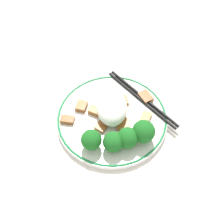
{
  "coord_description": "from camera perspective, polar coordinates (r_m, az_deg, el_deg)",
  "views": [
    {
      "loc": [
        0.41,
        -0.01,
        0.6
      ],
      "look_at": [
        0.0,
        0.0,
        0.04
      ],
      "focal_mm": 50.0,
      "sensor_mm": 36.0,
      "label": 1
    }
  ],
  "objects": [
    {
      "name": "meat_near_right",
      "position": [
        0.71,
        -3.22,
        0.25
      ],
      "size": [
        0.03,
        0.03,
        0.01
      ],
      "color": "#995B28",
      "rests_on": "plate"
    },
    {
      "name": "meat_on_rice_edge",
      "position": [
        0.7,
        2.1,
        -2.24
      ],
      "size": [
        0.03,
        0.03,
        0.01
      ],
      "color": "brown",
      "rests_on": "plate"
    },
    {
      "name": "meat_near_left",
      "position": [
        0.73,
        -5.6,
        1.06
      ],
      "size": [
        0.03,
        0.03,
        0.01
      ],
      "color": "brown",
      "rests_on": "plate"
    },
    {
      "name": "ground_plane",
      "position": [
        0.72,
        0.0,
        -1.64
      ],
      "size": [
        3.0,
        3.0,
        0.0
      ],
      "primitive_type": "plane",
      "color": "silver"
    },
    {
      "name": "broccoli_back_center",
      "position": [
        0.65,
        -0.08,
        -5.54
      ],
      "size": [
        0.04,
        0.04,
        0.05
      ],
      "color": "#72AD4C",
      "rests_on": "plate"
    },
    {
      "name": "chopsticks",
      "position": [
        0.74,
        5.53,
        2.45
      ],
      "size": [
        0.18,
        0.16,
        0.01
      ],
      "color": "black",
      "rests_on": "plate"
    },
    {
      "name": "meat_mid_left",
      "position": [
        0.71,
        6.06,
        -1.23
      ],
      "size": [
        0.04,
        0.03,
        0.01
      ],
      "color": "#995B28",
      "rests_on": "plate"
    },
    {
      "name": "rice_mound",
      "position": [
        0.69,
        -0.31,
        0.82
      ],
      "size": [
        0.1,
        0.07,
        0.05
      ],
      "color": "white",
      "rests_on": "plate"
    },
    {
      "name": "broccoli_back_right",
      "position": [
        0.65,
        2.85,
        -4.79
      ],
      "size": [
        0.05,
        0.05,
        0.05
      ],
      "color": "#72AD4C",
      "rests_on": "plate"
    },
    {
      "name": "broccoli_back_left",
      "position": [
        0.65,
        -3.8,
        -5.12
      ],
      "size": [
        0.04,
        0.04,
        0.05
      ],
      "color": "#72AD4C",
      "rests_on": "plate"
    },
    {
      "name": "meat_far_scatter",
      "position": [
        0.73,
        2.13,
        2.13
      ],
      "size": [
        0.03,
        0.02,
        0.01
      ],
      "color": "brown",
      "rests_on": "plate"
    },
    {
      "name": "broccoli_mid_left",
      "position": [
        0.66,
        5.78,
        -3.58
      ],
      "size": [
        0.05,
        0.05,
        0.06
      ],
      "color": "#72AD4C",
      "rests_on": "plate"
    },
    {
      "name": "meat_near_front",
      "position": [
        0.69,
        -1.89,
        -2.63
      ],
      "size": [
        0.04,
        0.03,
        0.01
      ],
      "color": "brown",
      "rests_on": "plate"
    },
    {
      "name": "meat_near_back",
      "position": [
        0.74,
        6.15,
        2.76
      ],
      "size": [
        0.04,
        0.04,
        0.01
      ],
      "color": "brown",
      "rests_on": "plate"
    },
    {
      "name": "meat_mid_right",
      "position": [
        0.71,
        -8.15,
        -1.41
      ],
      "size": [
        0.02,
        0.03,
        0.01
      ],
      "color": "brown",
      "rests_on": "plate"
    },
    {
      "name": "plate",
      "position": [
        0.72,
        0.0,
        -1.21
      ],
      "size": [
        0.25,
        0.25,
        0.02
      ],
      "color": "white",
      "rests_on": "ground_plane"
    }
  ]
}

